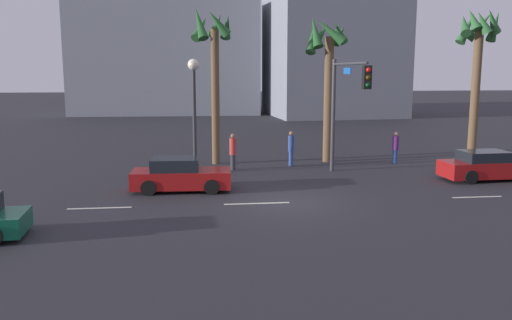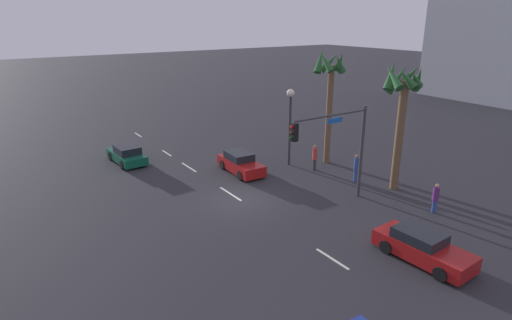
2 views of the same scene
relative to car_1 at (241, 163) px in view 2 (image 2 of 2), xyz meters
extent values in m
plane|color=#28282D|center=(4.17, -2.62, -0.65)|extent=(220.00, 220.00, 0.00)
cube|color=silver|center=(-13.83, -2.62, -0.65)|extent=(1.83, 0.14, 0.01)
cube|color=silver|center=(-7.05, -2.62, -0.65)|extent=(1.82, 0.14, 0.01)
cube|color=silver|center=(-2.95, -2.62, -0.65)|extent=(2.36, 0.14, 0.01)
cube|color=silver|center=(2.98, -2.62, -0.65)|extent=(2.54, 0.14, 0.01)
cube|color=silver|center=(12.00, -2.62, -0.65)|extent=(2.10, 0.14, 0.01)
cube|color=maroon|center=(0.05, 0.00, -0.13)|extent=(4.25, 1.88, 0.74)
cube|color=black|center=(-0.20, 0.01, 0.50)|extent=(2.07, 1.57, 0.52)
cylinder|color=black|center=(1.39, 0.72, -0.33)|extent=(0.65, 0.25, 0.64)
cylinder|color=black|center=(1.31, -0.85, -0.33)|extent=(0.65, 0.25, 0.64)
cylinder|color=black|center=(-1.20, 0.85, -0.33)|extent=(0.65, 0.25, 0.64)
cylinder|color=black|center=(-1.28, -0.72, -0.33)|extent=(0.65, 0.25, 0.64)
cube|color=maroon|center=(14.34, 0.67, -0.13)|extent=(4.46, 1.88, 0.73)
cube|color=black|center=(14.08, 0.66, 0.48)|extent=(2.17, 1.58, 0.47)
cylinder|color=black|center=(15.67, 1.52, -0.33)|extent=(0.65, 0.25, 0.64)
cylinder|color=black|center=(15.74, -0.08, -0.33)|extent=(0.65, 0.25, 0.64)
cylinder|color=black|center=(12.95, 1.41, -0.33)|extent=(0.65, 0.25, 0.64)
cylinder|color=black|center=(13.02, -0.19, -0.33)|extent=(0.65, 0.25, 0.64)
cube|color=#0F5138|center=(-6.62, -5.99, -0.18)|extent=(4.16, 1.93, 0.62)
cube|color=black|center=(-6.38, -5.97, 0.40)|extent=(2.03, 1.62, 0.55)
cylinder|color=black|center=(-7.85, -6.86, -0.33)|extent=(0.65, 0.25, 0.64)
cylinder|color=black|center=(-7.93, -5.23, -0.33)|extent=(0.65, 0.25, 0.64)
cylinder|color=black|center=(-5.32, -6.74, -0.33)|extent=(0.65, 0.25, 0.64)
cylinder|color=black|center=(-5.40, -5.11, -0.33)|extent=(0.65, 0.25, 0.64)
cylinder|color=#38383D|center=(7.62, 3.73, 2.16)|extent=(0.20, 0.20, 5.63)
cylinder|color=#38383D|center=(7.61, 1.15, 4.72)|extent=(0.15, 5.17, 0.12)
cube|color=black|center=(7.59, -1.44, 4.15)|extent=(0.32, 0.32, 0.95)
sphere|color=red|center=(7.59, -1.62, 4.44)|extent=(0.20, 0.20, 0.20)
sphere|color=#392605|center=(7.59, -1.62, 4.14)|extent=(0.20, 0.20, 0.20)
sphere|color=black|center=(7.59, -1.62, 3.84)|extent=(0.20, 0.20, 0.20)
cube|color=#1959B2|center=(7.61, 1.41, 4.40)|extent=(0.05, 1.10, 0.28)
cylinder|color=#2D2D33|center=(0.67, 3.83, 1.88)|extent=(0.18, 0.18, 5.07)
sphere|color=#F2EACC|center=(0.67, 3.83, 4.70)|extent=(0.56, 0.56, 0.56)
cylinder|color=#2D478C|center=(5.80, 5.42, -0.26)|extent=(0.33, 0.33, 0.78)
cylinder|color=#2D478C|center=(5.80, 5.42, 0.56)|extent=(0.44, 0.44, 0.85)
sphere|color=#8C664C|center=(5.80, 5.42, 1.10)|extent=(0.23, 0.23, 0.23)
cylinder|color=#2D478C|center=(11.66, 5.49, -0.29)|extent=(0.29, 0.29, 0.73)
cylinder|color=#59266B|center=(11.66, 5.49, 0.47)|extent=(0.39, 0.39, 0.80)
sphere|color=tan|center=(11.66, 5.49, 0.98)|extent=(0.22, 0.22, 0.22)
cylinder|color=#333338|center=(2.61, 4.62, -0.26)|extent=(0.36, 0.36, 0.79)
cylinder|color=#BF3833|center=(2.61, 4.62, 0.56)|extent=(0.49, 0.49, 0.86)
sphere|color=#8C664C|center=(2.61, 4.62, 1.11)|extent=(0.23, 0.23, 0.23)
cylinder|color=brown|center=(8.08, 6.52, 2.80)|extent=(0.50, 0.50, 6.90)
cone|color=#235628|center=(8.67, 6.63, 6.34)|extent=(0.78, 1.36, 1.23)
cone|color=#235628|center=(8.48, 7.13, 6.33)|extent=(1.28, 1.11, 1.57)
cone|color=#235628|center=(7.76, 7.24, 6.39)|extent=(1.52, 1.08, 1.57)
cone|color=#235628|center=(7.20, 6.88, 6.18)|extent=(1.10, 1.63, 1.88)
cone|color=#235628|center=(7.21, 6.26, 6.49)|extent=(0.90, 1.36, 1.89)
cone|color=#235628|center=(7.86, 5.65, 6.48)|extent=(1.82, 0.97, 1.57)
cone|color=#235628|center=(8.50, 6.08, 6.41)|extent=(1.28, 1.26, 1.27)
cylinder|color=brown|center=(1.83, 6.53, 2.96)|extent=(0.44, 0.44, 7.24)
cone|color=#235628|center=(2.48, 6.64, 6.72)|extent=(0.75, 1.27, 1.42)
cone|color=#235628|center=(1.94, 7.18, 6.80)|extent=(1.12, 0.73, 1.44)
cone|color=#235628|center=(1.12, 6.93, 6.67)|extent=(1.26, 1.62, 1.55)
cone|color=#235628|center=(1.03, 6.11, 6.85)|extent=(1.11, 1.43, 1.86)
cone|color=#235628|center=(1.99, 5.81, 6.83)|extent=(1.45, 0.84, 1.50)
camera|label=1|loc=(0.57, -22.56, 4.43)|focal=37.53mm
camera|label=2|loc=(23.93, -14.90, 9.78)|focal=29.68mm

